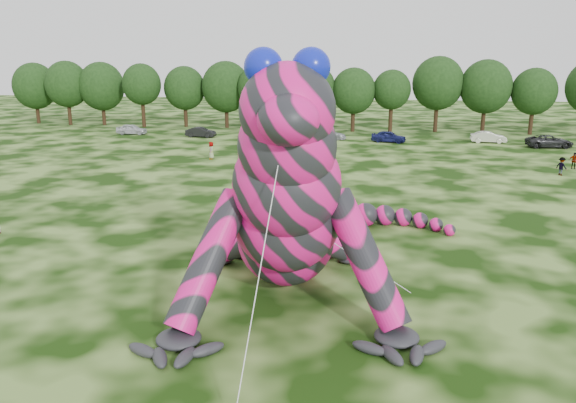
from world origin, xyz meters
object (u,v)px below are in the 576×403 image
(tree_0, at_px, (36,93))
(car_5, at_px, (488,137))
(car_3, at_px, (330,134))
(tree_6, at_px, (260,97))
(tree_4, at_px, (185,97))
(spectator_0, at_px, (276,168))
(spectator_2, at_px, (562,166))
(car_2, at_px, (261,134))
(inflatable_gecko, at_px, (285,167))
(tree_11, at_px, (485,97))
(tree_1, at_px, (68,93))
(tree_8, at_px, (353,100))
(car_0, at_px, (132,129))
(tree_12, at_px, (533,101))
(spectator_1, at_px, (318,171))
(tree_5, at_px, (226,95))
(spectator_3, at_px, (574,161))
(tree_10, at_px, (437,94))
(tree_9, at_px, (391,101))
(spectator_4, at_px, (211,150))
(tree_3, at_px, (142,96))
(car_6, at_px, (550,141))
(tree_2, at_px, (102,94))
(car_4, at_px, (389,137))
(tree_7, at_px, (312,98))

(tree_0, distance_m, car_5, 68.43)
(car_3, bearing_deg, tree_6, 63.94)
(tree_4, xyz_separation_m, spectator_0, (20.37, -34.61, -3.62))
(tree_0, height_order, spectator_2, tree_0)
(tree_6, distance_m, car_2, 10.33)
(inflatable_gecko, bearing_deg, spectator_2, 42.82)
(tree_11, xyz_separation_m, car_5, (-0.83, -9.39, -4.34))
(tree_1, bearing_deg, tree_8, -1.38)
(tree_6, relative_size, car_0, 2.30)
(inflatable_gecko, height_order, tree_12, inflatable_gecko)
(car_3, relative_size, spectator_1, 2.70)
(tree_5, relative_size, car_2, 2.14)
(tree_4, bearing_deg, tree_8, -3.89)
(tree_6, height_order, spectator_3, tree_6)
(tree_8, relative_size, tree_10, 0.85)
(car_2, distance_m, spectator_0, 24.15)
(tree_12, bearing_deg, car_5, -128.32)
(tree_8, bearing_deg, tree_9, 3.89)
(tree_8, distance_m, car_0, 31.12)
(spectator_4, bearing_deg, spectator_2, 73.02)
(spectator_3, bearing_deg, tree_3, 167.66)
(tree_1, height_order, spectator_3, tree_1)
(tree_1, bearing_deg, car_6, -10.03)
(tree_5, bearing_deg, car_6, -16.23)
(tree_2, height_order, spectator_2, tree_2)
(spectator_1, distance_m, spectator_4, 14.85)
(spectator_4, bearing_deg, spectator_3, 78.79)
(tree_8, xyz_separation_m, tree_12, (24.23, 0.75, 0.01))
(spectator_1, bearing_deg, spectator_2, 109.11)
(tree_1, relative_size, car_6, 1.87)
(tree_8, height_order, car_5, tree_8)
(spectator_1, bearing_deg, tree_10, 164.23)
(tree_10, bearing_deg, tree_9, -168.98)
(tree_11, xyz_separation_m, car_3, (-20.55, -9.36, -4.41))
(tree_3, xyz_separation_m, car_3, (28.96, -8.24, -4.10))
(car_2, distance_m, car_4, 16.30)
(tree_3, bearing_deg, tree_7, -0.59)
(tree_7, height_order, car_5, tree_7)
(car_4, bearing_deg, car_0, 98.22)
(tree_3, xyz_separation_m, spectator_3, (53.68, -24.35, -3.93))
(car_6, distance_m, spectator_1, 33.42)
(tree_1, bearing_deg, car_0, -32.18)
(tree_6, bearing_deg, spectator_0, -75.73)
(tree_4, bearing_deg, tree_2, 179.79)
(tree_12, bearing_deg, car_4, -151.36)
(tree_8, bearing_deg, tree_11, 3.84)
(tree_2, xyz_separation_m, spectator_4, (25.35, -26.45, -3.92))
(tree_10, xyz_separation_m, spectator_4, (-25.06, -26.27, -4.35))
(tree_6, xyz_separation_m, car_2, (2.02, -9.26, -4.11))
(tree_4, bearing_deg, tree_0, 178.80)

